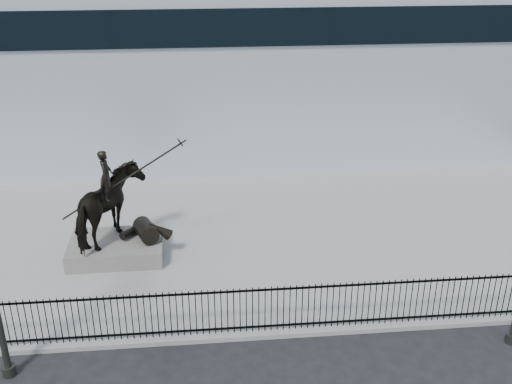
{
  "coord_description": "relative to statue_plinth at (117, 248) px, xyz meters",
  "views": [
    {
      "loc": [
        -1.68,
        -12.97,
        11.01
      ],
      "look_at": [
        0.18,
        6.0,
        2.46
      ],
      "focal_mm": 42.0,
      "sensor_mm": 36.0,
      "label": 1
    }
  ],
  "objects": [
    {
      "name": "ground",
      "position": [
        4.8,
        -6.06,
        -0.46
      ],
      "size": [
        120.0,
        120.0,
        0.0
      ],
      "primitive_type": "plane",
      "color": "black",
      "rests_on": "ground"
    },
    {
      "name": "plaza",
      "position": [
        4.8,
        0.94,
        -0.38
      ],
      "size": [
        30.0,
        12.0,
        0.15
      ],
      "primitive_type": "cube",
      "color": "gray",
      "rests_on": "ground"
    },
    {
      "name": "equestrian_statue",
      "position": [
        0.06,
        0.0,
        1.6
      ],
      "size": [
        4.21,
        2.61,
        3.57
      ],
      "rotation": [
        0.0,
        0.0,
        0.01
      ],
      "color": "black",
      "rests_on": "statue_plinth"
    },
    {
      "name": "building",
      "position": [
        4.8,
        13.94,
        4.04
      ],
      "size": [
        44.0,
        14.0,
        9.0
      ],
      "primitive_type": "cube",
      "color": "silver",
      "rests_on": "ground"
    },
    {
      "name": "picket_fence",
      "position": [
        4.8,
        -4.81,
        0.44
      ],
      "size": [
        22.1,
        0.1,
        1.5
      ],
      "color": "black",
      "rests_on": "plaza"
    },
    {
      "name": "statue_plinth",
      "position": [
        0.0,
        0.0,
        0.0
      ],
      "size": [
        3.3,
        2.28,
        0.62
      ],
      "primitive_type": "cube",
      "rotation": [
        0.0,
        0.0,
        0.01
      ],
      "color": "#605E58",
      "rests_on": "plaza"
    }
  ]
}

